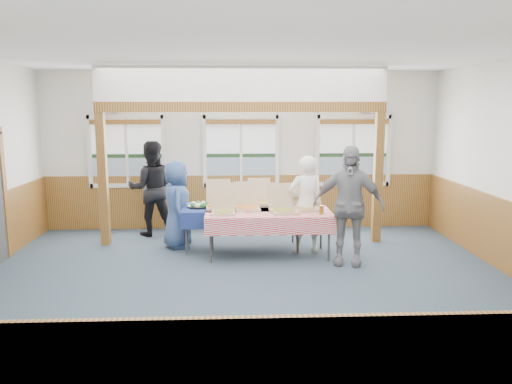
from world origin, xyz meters
TOP-DOWN VIEW (x-y plane):
  - floor at (0.00, 0.00)m, footprint 8.00×8.00m
  - ceiling at (0.00, 0.00)m, footprint 8.00×8.00m
  - wall_back at (0.00, 3.50)m, footprint 8.00×0.00m
  - wall_front at (0.00, -3.50)m, footprint 8.00×0.00m
  - wainscot_back at (0.00, 3.48)m, footprint 7.98×0.05m
  - window_left at (-2.30, 3.46)m, footprint 1.56×0.10m
  - window_mid at (0.00, 3.46)m, footprint 1.56×0.10m
  - window_right at (2.30, 3.46)m, footprint 1.56×0.10m
  - post_left at (-2.50, 2.30)m, footprint 0.15×0.15m
  - post_right at (2.50, 2.30)m, footprint 0.15×0.15m
  - cross_beam at (0.00, 2.30)m, footprint 5.15×0.18m
  - table_left at (-0.01, 1.93)m, footprint 2.25×1.49m
  - table_right at (0.43, 1.49)m, footprint 2.15×1.03m
  - pizza_box_a at (-0.41, 1.82)m, footprint 0.46×0.55m
  - pizza_box_b at (0.33, 2.09)m, footprint 0.47×0.55m
  - pizza_box_c at (-0.33, 1.39)m, footprint 0.40×0.48m
  - pizza_box_d at (0.07, 1.68)m, footprint 0.45×0.54m
  - pizza_box_e at (0.67, 1.41)m, footprint 0.50×0.58m
  - pizza_box_f at (1.07, 1.63)m, footprint 0.44×0.52m
  - veggie_tray at (-0.76, 1.93)m, footprint 0.42×0.42m
  - drink_glass at (1.28, 1.24)m, footprint 0.07×0.07m
  - woman_white at (1.08, 1.67)m, footprint 0.67×0.50m
  - woman_black at (-1.76, 2.98)m, footprint 1.01×0.85m
  - man_blue at (-1.17, 2.07)m, footprint 0.61×0.83m
  - person_grey at (1.66, 1.00)m, footprint 1.20×0.76m

SIDE VIEW (x-z plane):
  - floor at x=0.00m, z-range 0.00..0.00m
  - wainscot_back at x=0.00m, z-range 0.00..1.10m
  - table_left at x=-0.01m, z-range 0.33..1.09m
  - table_right at x=0.43m, z-range 0.33..1.09m
  - man_blue at x=-1.17m, z-range 0.00..1.56m
  - veggie_tray at x=-0.76m, z-range 0.74..0.84m
  - pizza_box_c at x=-0.33m, z-range 0.61..1.03m
  - pizza_box_f at x=1.07m, z-range 0.60..1.04m
  - pizza_box_d at x=0.07m, z-range 0.60..1.05m
  - pizza_box_b at x=0.33m, z-range 0.60..1.05m
  - pizza_box_e at x=0.67m, z-range 0.60..1.06m
  - pizza_box_a at x=-0.41m, z-range 0.59..1.06m
  - drink_glass at x=1.28m, z-range 0.76..0.91m
  - woman_white at x=1.08m, z-range 0.00..1.68m
  - woman_black at x=-1.76m, z-range 0.00..1.85m
  - person_grey at x=1.66m, z-range 0.00..1.91m
  - post_left at x=-2.50m, z-range 0.00..2.40m
  - post_right at x=2.50m, z-range 0.00..2.40m
  - wall_back at x=0.00m, z-range -2.40..5.60m
  - wall_front at x=0.00m, z-range -2.40..5.60m
  - window_left at x=-2.30m, z-range 0.95..2.41m
  - window_mid at x=0.00m, z-range 0.95..2.41m
  - window_right at x=2.30m, z-range 0.95..2.41m
  - cross_beam at x=0.00m, z-range 2.40..2.58m
  - ceiling at x=0.00m, z-range 3.20..3.20m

